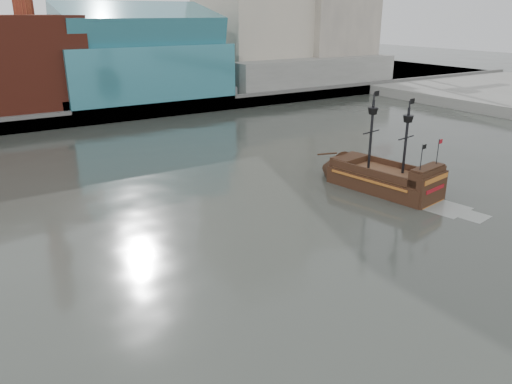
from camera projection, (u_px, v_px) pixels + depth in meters
ground at (377, 291)px, 33.10m from camera, size 400.00×400.00×0.00m
promenade_far at (63, 94)px, 105.90m from camera, size 220.00×60.00×2.00m
seawall at (103, 116)px, 82.34m from camera, size 220.00×1.00×2.60m
crane_a at (373, 5)px, 131.29m from camera, size 22.50×4.00×32.25m
crane_b at (371, 19)px, 145.26m from camera, size 19.10×4.00×26.25m
pirate_ship at (385, 181)px, 51.39m from camera, size 6.72×14.96×10.81m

